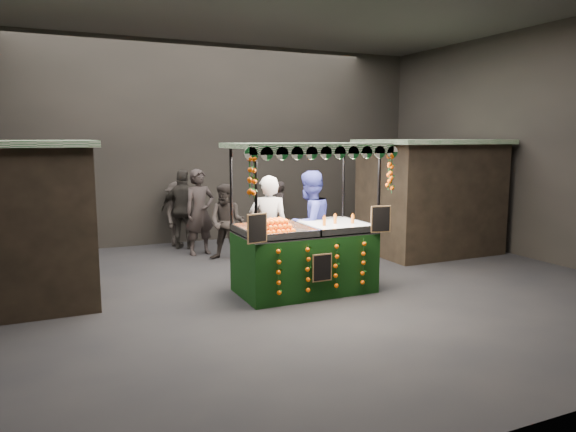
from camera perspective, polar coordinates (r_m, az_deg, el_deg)
name	(u,v)px	position (r m, az deg, el deg)	size (l,w,h in m)	color
ground	(282,290)	(9.38, -0.63, -7.93)	(12.00, 12.00, 0.00)	black
market_hall	(282,93)	(9.03, -0.67, 13.14)	(12.10, 10.10, 5.05)	black
neighbour_stall_right	(430,196)	(12.69, 15.02, 2.10)	(3.00, 2.20, 2.60)	black
juice_stall	(306,247)	(9.08, 1.90, -3.31)	(2.64, 1.55, 2.55)	black
vendor_grey	(269,229)	(9.71, -2.09, -1.39)	(0.85, 0.72, 1.97)	gray
vendor_blue	(309,225)	(9.95, 2.33, -0.97)	(1.20, 1.07, 2.03)	navy
shopper_0	(200,212)	(12.15, -9.47, 0.42)	(0.78, 0.58, 1.95)	#2A2322
shopper_1	(227,222)	(11.50, -6.59, -0.68)	(1.03, 1.00, 1.67)	black
shopper_2	(184,209)	(12.88, -11.13, 0.72)	(1.19, 0.98, 1.90)	#2C2823
shopper_3	(177,214)	(13.28, -11.83, 0.23)	(1.06, 1.18, 1.58)	#2E2825
shopper_4	(12,237)	(10.96, -27.53, -2.03)	(0.95, 0.77, 1.67)	#2A2322
shopper_5	(398,215)	(13.16, 11.72, 0.12)	(1.35, 1.35, 1.56)	#2D2624
shopper_6	(279,210)	(14.01, -0.97, 0.67)	(0.37, 0.55, 1.50)	black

